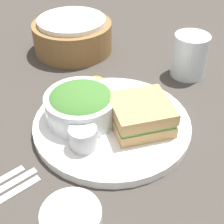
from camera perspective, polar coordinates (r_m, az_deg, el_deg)
name	(u,v)px	position (r m, az deg, el deg)	size (l,w,h in m)	color
ground_plane	(112,127)	(0.61, 0.00, -2.68)	(4.00, 4.00, 0.00)	#3D3833
plate	(112,123)	(0.60, 0.00, -2.09)	(0.30, 0.30, 0.02)	white
sandwich	(141,114)	(0.57, 5.29, -0.45)	(0.11, 0.11, 0.05)	tan
salad_bowl	(81,104)	(0.59, -5.66, 1.48)	(0.14, 0.14, 0.06)	white
dressing_cup	(83,137)	(0.54, -5.28, -4.64)	(0.05, 0.05, 0.04)	#B7B7BC
orange_wedge	(96,87)	(0.65, -2.90, 4.64)	(0.05, 0.05, 0.05)	orange
drink_glass	(190,56)	(0.76, 13.99, 9.98)	(0.08, 0.08, 0.10)	silver
bread_basket	(73,35)	(0.86, -7.21, 13.76)	(0.21, 0.21, 0.09)	olive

